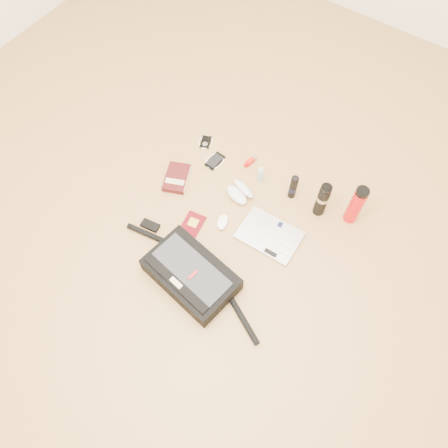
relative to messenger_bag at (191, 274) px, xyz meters
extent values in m
plane|color=#AA7F47|center=(0.00, 0.24, -0.05)|extent=(4.00, 4.00, 0.00)
cube|color=black|center=(0.00, 0.00, 0.00)|extent=(0.46, 0.32, 0.10)
cube|color=#2B2D32|center=(0.00, -0.01, 0.05)|extent=(0.40, 0.24, 0.01)
cube|color=black|center=(-0.01, -0.09, 0.06)|extent=(0.38, 0.10, 0.01)
cube|color=beige|center=(-0.01, -0.09, 0.06)|extent=(0.07, 0.03, 0.02)
cube|color=red|center=(0.03, -0.01, 0.06)|extent=(0.02, 0.06, 0.02)
cylinder|color=black|center=(-0.30, 0.07, -0.04)|extent=(0.26, 0.07, 0.03)
cylinder|color=black|center=(0.31, -0.03, -0.04)|extent=(0.25, 0.14, 0.03)
cube|color=black|center=(-0.34, 0.11, -0.05)|extent=(0.10, 0.06, 0.02)
cube|color=silver|center=(0.19, 0.41, -0.04)|extent=(0.31, 0.22, 0.02)
cube|color=black|center=(0.20, 0.48, -0.03)|extent=(0.02, 0.03, 0.00)
cube|color=silver|center=(0.30, 0.40, -0.03)|extent=(0.06, 0.02, 0.01)
cube|color=white|center=(0.30, 0.36, -0.03)|extent=(0.05, 0.02, 0.01)
cube|color=black|center=(0.24, 0.32, -0.03)|extent=(0.06, 0.02, 0.01)
cube|color=#3F0E0F|center=(-0.41, 0.41, -0.04)|extent=(0.18, 0.21, 0.03)
cube|color=beige|center=(-0.35, 0.44, -0.04)|extent=(0.07, 0.16, 0.03)
cube|color=beige|center=(-0.39, 0.38, -0.02)|extent=(0.10, 0.07, 0.00)
cube|color=#54050B|center=(-0.17, 0.24, -0.05)|extent=(0.12, 0.15, 0.01)
cube|color=gold|center=(-0.17, 0.25, -0.05)|extent=(0.06, 0.06, 0.00)
ellipsoid|color=white|center=(-0.05, 0.33, -0.04)|extent=(0.08, 0.11, 0.03)
ellipsoid|color=silver|center=(-0.08, 0.51, -0.03)|extent=(0.16, 0.11, 0.04)
ellipsoid|color=white|center=(-0.07, 0.55, -0.02)|extent=(0.16, 0.11, 0.08)
ellipsoid|color=black|center=(-0.11, 0.51, -0.03)|extent=(0.04, 0.04, 0.01)
ellipsoid|color=black|center=(-0.05, 0.50, -0.03)|extent=(0.04, 0.04, 0.01)
cylinder|color=black|center=(-0.08, 0.51, -0.03)|extent=(0.02, 0.01, 0.00)
cube|color=black|center=(-0.43, 0.71, -0.05)|extent=(0.08, 0.10, 0.01)
cylinder|color=#A3A3A5|center=(-0.42, 0.69, -0.04)|extent=(0.04, 0.04, 0.00)
torus|color=white|center=(-0.43, 0.71, -0.05)|extent=(0.10, 0.10, 0.01)
cube|color=black|center=(-0.31, 0.63, -0.05)|extent=(0.07, 0.12, 0.01)
cube|color=black|center=(-0.31, 0.63, -0.04)|extent=(0.06, 0.09, 0.00)
torus|color=white|center=(-0.31, 0.63, -0.05)|extent=(0.10, 0.10, 0.01)
cube|color=red|center=(-0.14, 0.73, -0.04)|extent=(0.03, 0.05, 0.02)
cube|color=#B20907|center=(-0.15, 0.70, -0.04)|extent=(0.02, 0.02, 0.02)
cylinder|color=#B8B8BB|center=(-0.14, 0.77, -0.04)|extent=(0.02, 0.03, 0.02)
cylinder|color=#9BC6D6|center=(-0.04, 0.67, -0.01)|extent=(0.04, 0.04, 0.09)
cylinder|color=silver|center=(-0.04, 0.67, 0.04)|extent=(0.03, 0.03, 0.02)
cylinder|color=silver|center=(-0.04, 0.67, 0.05)|extent=(0.02, 0.02, 0.01)
cylinder|color=black|center=(0.15, 0.68, 0.02)|extent=(0.04, 0.04, 0.16)
cylinder|color=black|center=(0.15, 0.68, 0.01)|extent=(0.04, 0.04, 0.03)
ellipsoid|color=black|center=(0.15, 0.68, 0.10)|extent=(0.04, 0.04, 0.02)
cylinder|color=black|center=(0.32, 0.67, 0.05)|extent=(0.07, 0.07, 0.21)
cylinder|color=#B7B7BA|center=(0.32, 0.67, 0.07)|extent=(0.07, 0.07, 0.03)
cylinder|color=black|center=(0.32, 0.67, 0.16)|extent=(0.07, 0.07, 0.02)
cylinder|color=red|center=(0.47, 0.73, 0.06)|extent=(0.08, 0.08, 0.23)
cylinder|color=black|center=(0.47, 0.73, 0.19)|extent=(0.07, 0.07, 0.02)
camera|label=1|loc=(0.56, -0.54, 1.91)|focal=35.00mm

